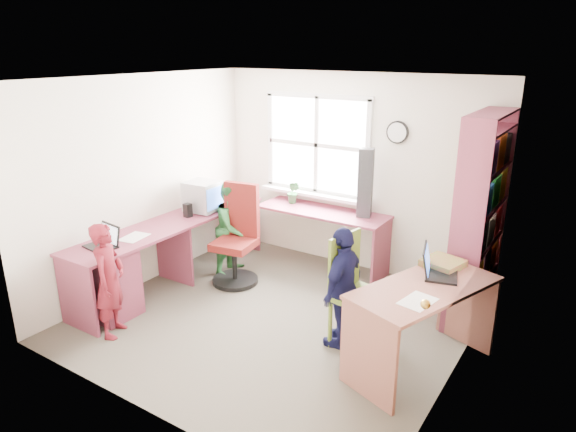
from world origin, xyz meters
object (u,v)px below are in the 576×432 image
Objects in this scene: l_desk at (161,260)px; laptop_left at (104,241)px; swivel_chair at (237,241)px; cd_tower at (365,183)px; laptop_right at (436,269)px; potted_plant at (293,192)px; person_navy at (343,287)px; bookshelf at (479,224)px; right_desk at (423,309)px; person_green at (233,227)px; wooden_chair at (355,287)px; crt_monitor at (202,196)px; person_red at (109,280)px.

laptop_left reaches higher than l_desk.
cd_tower reaches higher than swivel_chair.
laptop_right is 1.45× the size of potted_plant.
bookshelf is at bearing 141.86° from person_navy.
laptop_right is at bearing -15.80° from swivel_chair.
right_desk is 1.30× the size of person_green.
wooden_chair is 1.31× the size of cd_tower.
person_navy reaches higher than right_desk.
laptop_left is 0.30× the size of person_green.
person_navy reaches higher than crt_monitor.
person_navy is at bearing -19.48° from crt_monitor.
right_desk is 2.89m from person_red.
cd_tower is (1.17, 0.95, 0.65)m from swivel_chair.
potted_plant is (-2.24, 1.22, 0.06)m from laptop_right.
potted_plant is at bearing -30.34° from person_green.
person_red is (-1.43, -2.57, -0.59)m from cd_tower.
cd_tower reaches higher than person_green.
l_desk is at bearing 75.07° from laptop_left.
crt_monitor is 1.42m from laptop_left.
l_desk is 1.03m from person_green.
laptop_left is at bearing 27.03° from person_red.
crt_monitor is 1.16× the size of laptop_left.
l_desk is at bearing 86.09° from laptop_right.
person_red is (-2.69, -1.07, 0.00)m from right_desk.
right_desk is 1.82× the size of cd_tower.
laptop_right is at bearing 10.87° from l_desk.
wooden_chair is (1.76, -0.51, 0.08)m from swivel_chair.
bookshelf reaches higher than laptop_left.
potted_plant is (0.81, 2.30, 0.10)m from laptop_left.
person_green is at bearing 171.03° from wooden_chair.
person_navy is at bearing -138.83° from wooden_chair.
swivel_chair is at bearing 63.33° from l_desk.
person_navy is at bearing 7.08° from l_desk.
bookshelf is 6.04× the size of laptop_left.
person_green is at bearing -170.31° from bookshelf.
wooden_chair is 2.17m from potted_plant.
right_desk is at bearing 165.95° from laptop_right.
person_navy reaches higher than potted_plant.
cd_tower reaches higher than laptop_right.
swivel_chair reaches higher than l_desk.
bookshelf is 5.21× the size of crt_monitor.
person_red is at bearing -99.86° from potted_plant.
laptop_right is (2.83, 0.54, 0.39)m from l_desk.
bookshelf is 4.92× the size of laptop_right.
person_green reaches higher than laptop_right.
crt_monitor is at bearing -107.83° from person_navy.
l_desk is 2.20m from wooden_chair.
wooden_chair is at bearing 94.48° from laptop_right.
bookshelf is 1.80× the size of swivel_chair.
l_desk is 2.57× the size of person_green.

